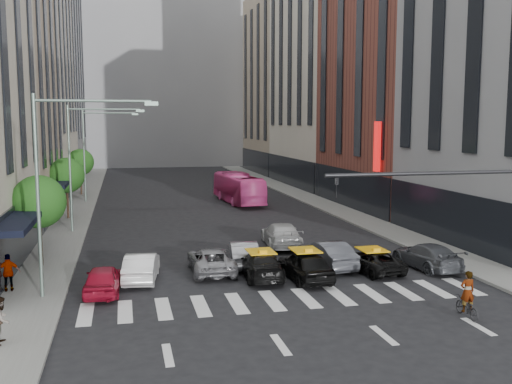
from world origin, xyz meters
TOP-DOWN VIEW (x-y plane):
  - ground at (0.00, 0.00)m, footprint 160.00×160.00m
  - sidewalk_left at (-11.50, 30.00)m, footprint 3.00×96.00m
  - sidewalk_right at (11.50, 30.00)m, footprint 3.00×96.00m
  - building_left_c at (-17.00, 46.00)m, footprint 8.00×20.00m
  - building_left_d at (-17.00, 65.00)m, footprint 8.00×18.00m
  - building_right_b at (17.00, 27.00)m, footprint 8.00×18.00m
  - building_right_c at (17.00, 46.00)m, footprint 8.00×20.00m
  - building_right_d at (17.00, 65.00)m, footprint 8.00×18.00m
  - building_far at (0.00, 85.00)m, footprint 30.00×10.00m
  - tree_near at (-11.80, 10.00)m, footprint 2.88×2.88m
  - tree_mid at (-11.80, 26.00)m, footprint 2.88×2.88m
  - tree_far at (-11.80, 42.00)m, footprint 2.88×2.88m
  - streetlamp_near at (-10.04, 4.00)m, footprint 5.38×0.25m
  - streetlamp_mid at (-10.04, 20.00)m, footprint 5.38×0.25m
  - streetlamp_far at (-10.04, 36.00)m, footprint 5.38×0.25m
  - traffic_signal at (7.69, -1.00)m, footprint 10.10×0.20m
  - liberty_sign at (12.60, 20.00)m, footprint 0.30×0.70m
  - car_red at (-8.35, 4.30)m, footprint 1.91×4.09m
  - car_white_front at (-6.55, 6.21)m, footprint 2.08×4.47m
  - car_silver at (-2.90, 6.92)m, footprint 2.28×4.81m
  - taxi_left at (-0.60, 5.30)m, footprint 2.13×4.76m
  - taxi_center at (1.49, 4.42)m, footprint 2.04×4.53m
  - car_grey_mid at (3.43, 6.49)m, footprint 2.09×4.72m
  - taxi_right at (5.45, 5.13)m, footprint 2.50×4.47m
  - car_grey_curb at (8.67, 5.11)m, footprint 2.41×4.93m
  - car_row2_left at (-0.96, 7.91)m, footprint 1.94×4.38m
  - car_row2_right at (2.47, 12.27)m, footprint 2.72×5.47m
  - bus at (3.73, 32.48)m, footprint 3.35×10.71m
  - motorcycle at (6.15, -2.46)m, footprint 0.67×1.69m
  - rider at (6.15, -2.46)m, footprint 0.64×0.44m
  - pedestrian_near at (-11.66, -1.44)m, footprint 0.72×0.88m
  - pedestrian_far at (-12.60, 5.23)m, footprint 1.07×0.55m

SIDE VIEW (x-z plane):
  - ground at x=0.00m, z-range 0.00..0.00m
  - sidewalk_left at x=-11.50m, z-range 0.00..0.15m
  - sidewalk_right at x=11.50m, z-range 0.00..0.15m
  - motorcycle at x=6.15m, z-range 0.00..0.87m
  - taxi_right at x=5.45m, z-range 0.00..1.18m
  - car_silver at x=-2.90m, z-range 0.00..1.33m
  - taxi_left at x=-0.60m, z-range 0.00..1.36m
  - car_red at x=-8.35m, z-range 0.00..1.36m
  - car_grey_curb at x=8.67m, z-range 0.00..1.38m
  - car_row2_left at x=-0.96m, z-range 0.00..1.40m
  - car_white_front at x=-6.55m, z-range 0.00..1.42m
  - car_grey_mid at x=3.43m, z-range 0.00..1.51m
  - taxi_center at x=1.49m, z-range 0.00..1.51m
  - car_row2_right at x=2.47m, z-range 0.00..1.53m
  - pedestrian_near at x=-11.66m, z-range 0.15..1.83m
  - pedestrian_far at x=-12.60m, z-range 0.15..1.90m
  - bus at x=3.73m, z-range 0.00..2.94m
  - rider at x=6.15m, z-range 0.87..2.57m
  - tree_near at x=-11.80m, z-range 1.18..6.13m
  - tree_mid at x=-11.80m, z-range 1.18..6.13m
  - tree_far at x=-11.80m, z-range 1.18..6.13m
  - traffic_signal at x=7.69m, z-range 1.47..7.47m
  - streetlamp_near at x=-10.04m, z-range 1.40..10.40m
  - streetlamp_mid at x=-10.04m, z-range 1.40..10.40m
  - streetlamp_far at x=-10.04m, z-range 1.40..10.40m
  - liberty_sign at x=12.60m, z-range 4.00..8.00m
  - building_right_b at x=17.00m, z-range 0.00..26.00m
  - building_right_d at x=17.00m, z-range 0.00..28.00m
  - building_left_d at x=-17.00m, z-range 0.00..30.00m
  - building_left_c at x=-17.00m, z-range 0.00..36.00m
  - building_far at x=0.00m, z-range 0.00..36.00m
  - building_right_c at x=17.00m, z-range 0.00..40.00m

